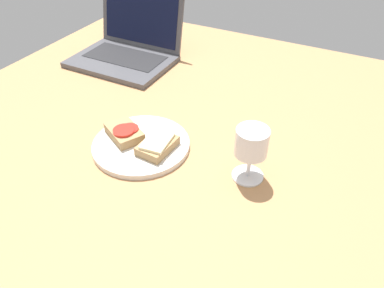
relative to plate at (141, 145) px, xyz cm
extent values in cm
cube|color=#B27F51|center=(6.92, 7.37, -2.17)|extent=(140.00, 140.00, 3.00)
cylinder|color=silver|center=(0.00, 0.00, 0.00)|extent=(23.31, 23.31, 1.34)
cube|color=#A88456|center=(4.89, -0.30, 1.73)|extent=(7.14, 9.75, 2.12)
cube|color=#F4EAB7|center=(4.89, -0.30, 3.15)|extent=(6.17, 8.36, 0.72)
cube|color=#A88456|center=(-4.89, 0.30, 1.82)|extent=(11.59, 10.32, 2.30)
cylinder|color=red|center=(-4.20, -0.66, 3.27)|extent=(5.14, 5.14, 0.60)
cylinder|color=red|center=(-3.53, 0.78, 3.18)|extent=(4.38, 4.38, 0.41)
cylinder|color=white|center=(26.43, 2.11, -0.47)|extent=(6.96, 6.96, 0.40)
cylinder|color=white|center=(26.43, 2.11, 2.81)|extent=(0.89, 0.89, 6.16)
cylinder|color=white|center=(26.43, 2.11, 8.89)|extent=(6.94, 6.94, 6.01)
cylinder|color=white|center=(26.43, 2.11, 8.01)|extent=(6.38, 6.38, 4.25)
cube|color=#4C4C51|center=(-30.39, 34.25, 0.21)|extent=(32.33, 22.80, 1.77)
cube|color=#232326|center=(-30.39, 36.30, 1.18)|extent=(26.51, 12.54, 0.16)
cube|color=#4C4C51|center=(-30.39, 47.67, 10.47)|extent=(31.69, 4.82, 18.90)
cube|color=black|center=(-30.39, 47.17, 10.47)|extent=(28.45, 3.55, 15.77)
camera|label=1|loc=(43.15, -56.86, 55.94)|focal=35.00mm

